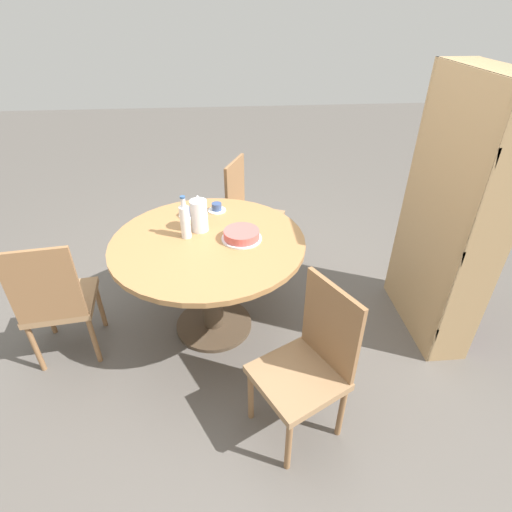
{
  "coord_description": "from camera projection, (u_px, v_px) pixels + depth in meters",
  "views": [
    {
      "loc": [
        2.26,
        0.13,
        2.11
      ],
      "look_at": [
        0.0,
        0.32,
        0.62
      ],
      "focal_mm": 28.0,
      "sensor_mm": 36.0,
      "label": 1
    }
  ],
  "objects": [
    {
      "name": "ground_plane",
      "position": [
        214.0,
        326.0,
        3.03
      ],
      "size": [
        14.0,
        14.0,
        0.0
      ],
      "primitive_type": "plane",
      "color": "#56514C"
    },
    {
      "name": "cup_b",
      "position": [
        188.0,
        213.0,
        2.88
      ],
      "size": [
        0.13,
        0.13,
        0.06
      ],
      "color": "white",
      "rests_on": "dining_table"
    },
    {
      "name": "cake_main",
      "position": [
        242.0,
        235.0,
        2.6
      ],
      "size": [
        0.26,
        0.26,
        0.07
      ],
      "color": "silver",
      "rests_on": "dining_table"
    },
    {
      "name": "cup_a",
      "position": [
        217.0,
        208.0,
        2.95
      ],
      "size": [
        0.13,
        0.13,
        0.06
      ],
      "color": "white",
      "rests_on": "dining_table"
    },
    {
      "name": "chair_c",
      "position": [
        57.0,
        300.0,
        2.54
      ],
      "size": [
        0.47,
        0.47,
        0.93
      ],
      "rotation": [
        0.0,
        0.0,
        4.84
      ],
      "color": "olive",
      "rests_on": "ground_plane"
    },
    {
      "name": "bookshelf",
      "position": [
        447.0,
        219.0,
        2.6
      ],
      "size": [
        0.83,
        0.28,
        1.79
      ],
      "rotation": [
        0.0,
        0.0,
        3.14
      ],
      "color": "tan",
      "rests_on": "ground_plane"
    },
    {
      "name": "coffee_pot",
      "position": [
        199.0,
        215.0,
        2.66
      ],
      "size": [
        0.12,
        0.12,
        0.26
      ],
      "color": "silver",
      "rests_on": "dining_table"
    },
    {
      "name": "chair_a",
      "position": [
        308.0,
        363.0,
        2.1
      ],
      "size": [
        0.57,
        0.57,
        0.93
      ],
      "rotation": [
        0.0,
        0.0,
        0.49
      ],
      "color": "olive",
      "rests_on": "ground_plane"
    },
    {
      "name": "water_bottle",
      "position": [
        185.0,
        221.0,
        2.58
      ],
      "size": [
        0.07,
        0.07,
        0.29
      ],
      "color": "silver",
      "rests_on": "dining_table"
    },
    {
      "name": "chair_b",
      "position": [
        249.0,
        211.0,
        3.56
      ],
      "size": [
        0.55,
        0.55,
        0.93
      ],
      "rotation": [
        0.0,
        0.0,
        2.73
      ],
      "color": "olive",
      "rests_on": "ground_plane"
    },
    {
      "name": "dining_table",
      "position": [
        209.0,
        261.0,
        2.7
      ],
      "size": [
        1.28,
        1.28,
        0.76
      ],
      "color": "#473828",
      "rests_on": "ground_plane"
    }
  ]
}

